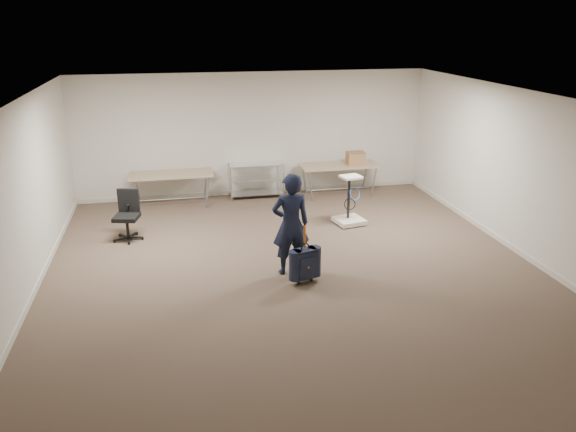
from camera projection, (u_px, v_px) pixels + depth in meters
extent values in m
plane|color=#4D3E2F|center=(296.00, 273.00, 9.12)|extent=(9.00, 9.00, 0.00)
plane|color=beige|center=(253.00, 135.00, 12.81)|extent=(8.00, 0.00, 8.00)
plane|color=beige|center=(418.00, 350.00, 4.50)|extent=(8.00, 0.00, 8.00)
plane|color=beige|center=(19.00, 207.00, 7.88)|extent=(0.00, 9.00, 9.00)
plane|color=beige|center=(528.00, 176.00, 9.42)|extent=(0.00, 9.00, 9.00)
plane|color=white|center=(297.00, 99.00, 8.19)|extent=(8.00, 8.00, 0.00)
cube|color=beige|center=(255.00, 191.00, 13.25)|extent=(8.00, 0.02, 0.10)
cube|color=beige|center=(34.00, 293.00, 8.33)|extent=(0.02, 9.00, 0.10)
cube|color=beige|center=(517.00, 250.00, 9.87)|extent=(0.02, 9.00, 0.10)
cube|color=#94775A|center=(171.00, 174.00, 12.16)|extent=(1.80, 0.75, 0.03)
cylinder|color=gray|center=(173.00, 199.00, 12.35)|extent=(1.50, 0.02, 0.02)
cylinder|color=gray|center=(136.00, 197.00, 11.86)|extent=(0.13, 0.04, 0.69)
cylinder|color=gray|center=(208.00, 192.00, 12.15)|extent=(0.13, 0.04, 0.69)
cylinder|color=gray|center=(137.00, 189.00, 12.41)|extent=(0.13, 0.04, 0.69)
cylinder|color=gray|center=(206.00, 185.00, 12.70)|extent=(0.13, 0.04, 0.69)
cube|color=#94775A|center=(339.00, 165.00, 12.89)|extent=(1.80, 0.75, 0.03)
cylinder|color=gray|center=(338.00, 189.00, 13.08)|extent=(1.50, 0.02, 0.02)
cylinder|color=gray|center=(310.00, 186.00, 12.59)|extent=(0.13, 0.04, 0.69)
cylinder|color=gray|center=(374.00, 182.00, 12.88)|extent=(0.13, 0.04, 0.69)
cylinder|color=gray|center=(304.00, 179.00, 13.15)|extent=(0.13, 0.04, 0.69)
cylinder|color=gray|center=(365.00, 176.00, 13.44)|extent=(0.13, 0.04, 0.69)
cylinder|color=silver|center=(231.00, 184.00, 12.54)|extent=(0.02, 0.02, 0.80)
cylinder|color=silver|center=(284.00, 181.00, 12.77)|extent=(0.02, 0.02, 0.80)
cylinder|color=silver|center=(229.00, 179.00, 12.95)|extent=(0.02, 0.02, 0.80)
cylinder|color=silver|center=(280.00, 176.00, 13.19)|extent=(0.02, 0.02, 0.80)
cube|color=silver|center=(256.00, 193.00, 12.96)|extent=(1.20, 0.45, 0.02)
cube|color=silver|center=(256.00, 178.00, 12.85)|extent=(1.20, 0.45, 0.02)
cube|color=silver|center=(256.00, 164.00, 12.74)|extent=(1.20, 0.45, 0.01)
imported|color=black|center=(291.00, 224.00, 8.86)|extent=(0.63, 0.43, 1.67)
cube|color=black|center=(305.00, 263.00, 8.68)|extent=(0.39, 0.29, 0.48)
cube|color=black|center=(304.00, 278.00, 8.78)|extent=(0.34, 0.22, 0.03)
cylinder|color=black|center=(299.00, 282.00, 8.73)|extent=(0.04, 0.07, 0.06)
cylinder|color=black|center=(311.00, 279.00, 8.83)|extent=(0.04, 0.07, 0.06)
torus|color=black|center=(305.00, 248.00, 8.59)|extent=(0.15, 0.06, 0.15)
cube|color=#F1600C|center=(305.00, 237.00, 8.55)|extent=(0.03, 0.01, 0.37)
cylinder|color=black|center=(129.00, 237.00, 10.48)|extent=(0.56, 0.56, 0.08)
cylinder|color=black|center=(128.00, 228.00, 10.42)|extent=(0.06, 0.06, 0.38)
cube|color=black|center=(126.00, 217.00, 10.35)|extent=(0.52, 0.52, 0.08)
cube|color=black|center=(128.00, 200.00, 10.46)|extent=(0.40, 0.15, 0.45)
cube|color=beige|center=(349.00, 221.00, 11.29)|extent=(0.64, 0.64, 0.09)
cylinder|color=black|center=(342.00, 227.00, 11.06)|extent=(0.07, 0.07, 0.04)
cylinder|color=black|center=(349.00, 197.00, 11.18)|extent=(0.05, 0.05, 0.87)
cube|color=beige|center=(351.00, 177.00, 10.98)|extent=(0.44, 0.39, 0.04)
torus|color=blue|center=(354.00, 194.00, 11.02)|extent=(0.29, 0.16, 0.27)
cube|color=#88613F|center=(356.00, 158.00, 12.85)|extent=(0.41, 0.31, 0.30)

